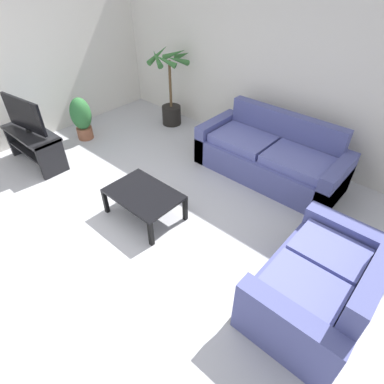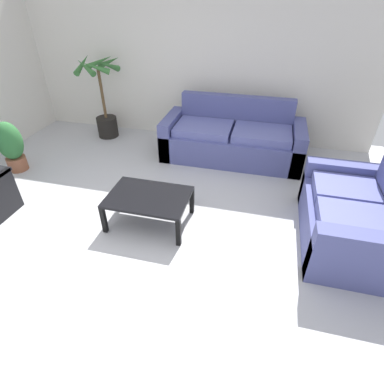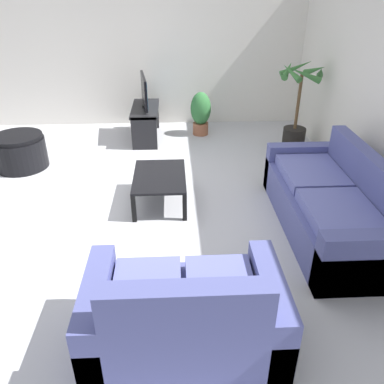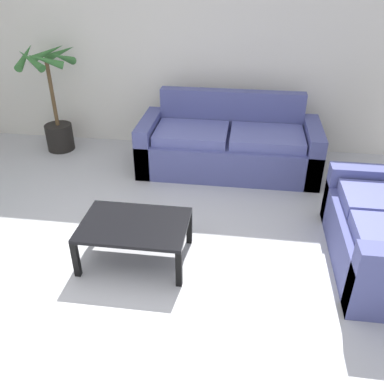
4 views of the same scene
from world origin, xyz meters
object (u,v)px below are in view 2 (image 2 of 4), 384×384
(coffee_table, at_px, (149,199))
(potted_palm, at_px, (104,104))
(couch_loveseat, at_px, (352,219))
(potted_plant_small, at_px, (11,145))
(couch_main, at_px, (232,140))

(coffee_table, bearing_deg, potted_palm, 127.28)
(coffee_table, xyz_separation_m, potted_palm, (-1.63, 2.15, 0.26))
(couch_loveseat, distance_m, potted_palm, 4.30)
(potted_plant_small, bearing_deg, potted_palm, 62.80)
(coffee_table, height_order, potted_palm, potted_palm)
(couch_main, bearing_deg, potted_palm, 173.38)
(potted_plant_small, bearing_deg, couch_loveseat, -5.46)
(couch_loveseat, relative_size, potted_palm, 1.04)
(couch_main, relative_size, potted_plant_small, 2.84)
(couch_loveseat, xyz_separation_m, potted_plant_small, (-4.60, 0.44, 0.11))
(potted_plant_small, bearing_deg, couch_main, 21.29)
(coffee_table, xyz_separation_m, potted_plant_small, (-2.39, 0.67, 0.08))
(potted_palm, bearing_deg, couch_main, -6.62)
(potted_palm, bearing_deg, potted_plant_small, -117.20)
(couch_main, distance_m, couch_loveseat, 2.23)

